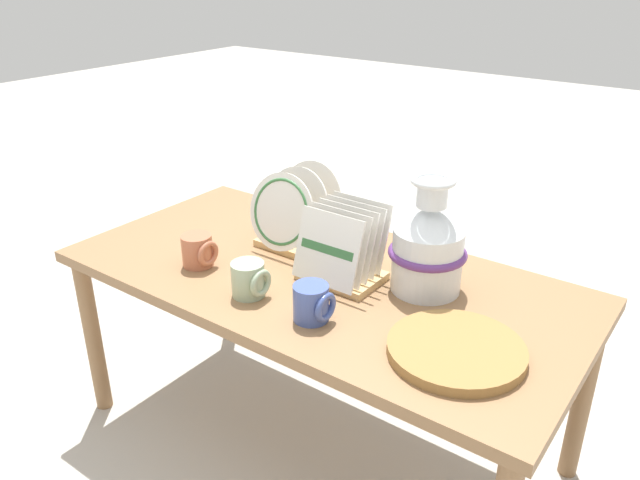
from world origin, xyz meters
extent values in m
plane|color=#B2ADA3|center=(0.00, 0.00, 0.00)|extent=(14.00, 14.00, 0.00)
cube|color=olive|center=(0.00, 0.00, 0.61)|extent=(1.56, 0.77, 0.03)
cylinder|color=olive|center=(-0.73, -0.33, 0.30)|extent=(0.06, 0.06, 0.59)
cylinder|color=olive|center=(-0.73, 0.33, 0.30)|extent=(0.06, 0.06, 0.59)
cylinder|color=olive|center=(0.73, 0.33, 0.30)|extent=(0.06, 0.06, 0.59)
cylinder|color=silver|center=(0.30, 0.10, 0.72)|extent=(0.20, 0.20, 0.18)
cone|color=silver|center=(0.30, 0.10, 0.85)|extent=(0.20, 0.20, 0.07)
cylinder|color=silver|center=(0.30, 0.10, 0.92)|extent=(0.08, 0.08, 0.07)
torus|color=silver|center=(0.30, 0.10, 0.95)|extent=(0.12, 0.12, 0.02)
torus|color=#60337A|center=(0.30, 0.10, 0.74)|extent=(0.22, 0.22, 0.02)
cube|color=tan|center=(-0.18, 0.11, 0.64)|extent=(0.23, 0.17, 0.02)
cylinder|color=tan|center=(-0.26, 0.18, 0.69)|extent=(0.01, 0.01, 0.08)
cylinder|color=tan|center=(-0.10, 0.18, 0.69)|extent=(0.01, 0.01, 0.08)
cylinder|color=white|center=(-0.18, 0.04, 0.77)|extent=(0.24, 0.08, 0.24)
torus|color=#38703D|center=(-0.18, 0.03, 0.77)|extent=(0.21, 0.07, 0.20)
cylinder|color=white|center=(-0.18, 0.11, 0.77)|extent=(0.24, 0.08, 0.24)
cylinder|color=white|center=(-0.18, 0.18, 0.77)|extent=(0.24, 0.08, 0.24)
cube|color=tan|center=(0.07, 0.01, 0.64)|extent=(0.23, 0.17, 0.02)
cylinder|color=tan|center=(-0.01, 0.08, 0.69)|extent=(0.01, 0.01, 0.08)
cylinder|color=tan|center=(0.15, 0.08, 0.69)|extent=(0.01, 0.01, 0.08)
cube|color=white|center=(0.07, -0.06, 0.75)|extent=(0.21, 0.07, 0.20)
cube|color=white|center=(0.07, -0.03, 0.75)|extent=(0.21, 0.07, 0.20)
cube|color=white|center=(0.07, 0.01, 0.75)|extent=(0.21, 0.07, 0.20)
cube|color=white|center=(0.07, 0.05, 0.75)|extent=(0.21, 0.07, 0.20)
cube|color=white|center=(0.07, 0.08, 0.75)|extent=(0.21, 0.07, 0.20)
cube|color=#38703D|center=(0.07, -0.07, 0.75)|extent=(0.17, 0.01, 0.02)
cylinder|color=olive|center=(0.51, -0.14, 0.63)|extent=(0.33, 0.33, 0.01)
cylinder|color=olive|center=(0.51, -0.14, 0.64)|extent=(0.33, 0.33, 0.01)
cylinder|color=olive|center=(0.51, -0.14, 0.65)|extent=(0.33, 0.33, 0.01)
cylinder|color=#42569E|center=(0.13, -0.22, 0.68)|extent=(0.09, 0.09, 0.10)
torus|color=#42569E|center=(0.18, -0.22, 0.68)|extent=(0.02, 0.08, 0.08)
cylinder|color=#B76647|center=(-0.34, -0.18, 0.68)|extent=(0.09, 0.09, 0.10)
torus|color=#B76647|center=(-0.29, -0.18, 0.68)|extent=(0.02, 0.08, 0.08)
cylinder|color=#9EB28E|center=(-0.09, -0.22, 0.68)|extent=(0.09, 0.09, 0.10)
torus|color=#9EB28E|center=(-0.04, -0.22, 0.68)|extent=(0.02, 0.08, 0.08)
camera|label=1|loc=(0.98, -1.33, 1.50)|focal=35.00mm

